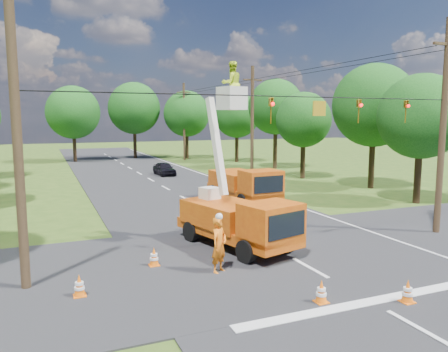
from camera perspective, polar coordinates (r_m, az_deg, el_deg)
name	(u,v)px	position (r m, az deg, el deg)	size (l,w,h in m)	color
ground	(166,188)	(34.51, -7.61, -1.62)	(140.00, 140.00, 0.00)	#2D4D17
road_main	(166,188)	(34.51, -7.61, -1.62)	(12.00, 100.00, 0.06)	black
road_cross	(282,254)	(18.17, 7.61, -10.00)	(56.00, 10.00, 0.07)	black
stop_bar	(371,303)	(14.21, 18.63, -15.45)	(9.00, 0.45, 0.02)	silver
edge_line	(231,184)	(36.35, 0.94, -1.10)	(0.12, 90.00, 0.02)	silver
bucket_truck	(238,209)	(18.36, 1.87, -4.33)	(3.65, 6.29, 7.78)	#CA5B0E
second_truck	(245,184)	(28.18, 2.74, -1.11)	(2.84, 6.41, 2.35)	#CA5B0E
ground_worker	(219,245)	(15.61, -0.65, -9.02)	(0.73, 0.48, 2.01)	orange
distant_car	(164,169)	(42.47, -7.80, 0.95)	(1.50, 3.72, 1.27)	black
traffic_cone_0	(321,292)	(13.66, 12.60, -14.54)	(0.38, 0.38, 0.71)	orange
traffic_cone_1	(408,292)	(14.44, 22.86, -13.74)	(0.38, 0.38, 0.71)	orange
traffic_cone_2	(266,210)	(24.57, 5.48, -4.47)	(0.38, 0.38, 0.71)	orange
traffic_cone_3	(240,206)	(25.73, 2.12, -3.89)	(0.38, 0.38, 0.71)	orange
traffic_cone_4	(154,257)	(16.64, -9.13, -10.40)	(0.38, 0.38, 0.71)	orange
traffic_cone_5	(79,286)	(14.48, -18.37, -13.46)	(0.38, 0.38, 0.71)	orange
traffic_cone_7	(232,189)	(31.71, 1.05, -1.71)	(0.38, 0.38, 0.71)	orange
pole_right_near	(443,126)	(22.85, 26.69, 5.87)	(1.80, 0.30, 10.00)	#4C3823
pole_right_mid	(252,122)	(38.98, 3.71, 7.01)	(1.80, 0.30, 10.00)	#4C3823
pole_right_far	(184,121)	(57.59, -5.23, 7.16)	(1.80, 0.30, 10.00)	#4C3823
pole_left	(18,149)	(14.97, -25.34, 3.16)	(0.30, 0.30, 9.00)	#4C3823
signal_span	(332,108)	(18.56, 13.95, 8.63)	(18.00, 0.29, 1.07)	black
tree_right_a	(421,117)	(30.58, 24.35, 7.08)	(5.40, 5.40, 8.28)	#382616
tree_right_b	(374,106)	(35.95, 19.02, 8.69)	(6.40, 6.40, 9.65)	#382616
tree_right_c	(304,120)	(40.44, 10.37, 7.21)	(5.00, 5.00, 7.83)	#382616
tree_right_d	(276,107)	(48.13, 6.78, 8.94)	(6.00, 6.00, 9.70)	#382616
tree_right_e	(237,116)	(54.80, 1.70, 7.90)	(5.60, 5.60, 8.63)	#382616
tree_far_a	(73,112)	(58.05, -19.11, 7.85)	(6.60, 6.60, 9.50)	#382616
tree_far_b	(134,108)	(61.09, -11.67, 8.65)	(7.00, 7.00, 10.32)	#382616
tree_far_c	(187,114)	(59.80, -4.90, 8.09)	(6.20, 6.20, 9.18)	#382616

